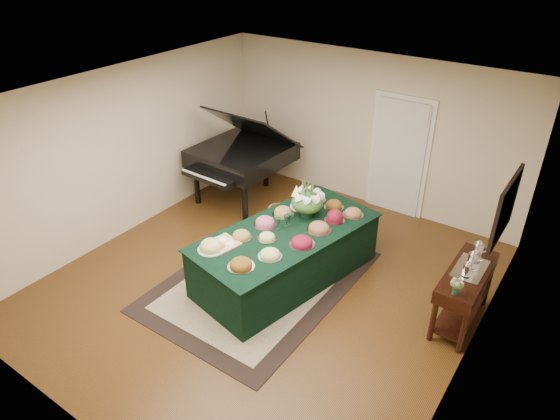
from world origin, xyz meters
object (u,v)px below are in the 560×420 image
Objects in this scene: buffet_table at (286,254)px; grand_piano at (242,154)px; floral_centerpiece at (307,199)px; mahogany_sideboard at (466,283)px.

grand_piano is (-1.99, 1.51, 0.50)m from buffet_table.
floral_centerpiece is 0.26× the size of grand_piano.
mahogany_sideboard is (2.35, 0.50, 0.22)m from buffet_table.
buffet_table is 6.09× the size of floral_centerpiece.
grand_piano is at bearing 153.65° from floral_centerpiece.
floral_centerpiece reaches higher than buffet_table.
mahogany_sideboard is at bearing -0.26° from floral_centerpiece.
buffet_table is 2.54m from grand_piano.
floral_centerpiece is at bearing 88.89° from buffet_table.
mahogany_sideboard is (4.34, -1.00, -0.28)m from grand_piano.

